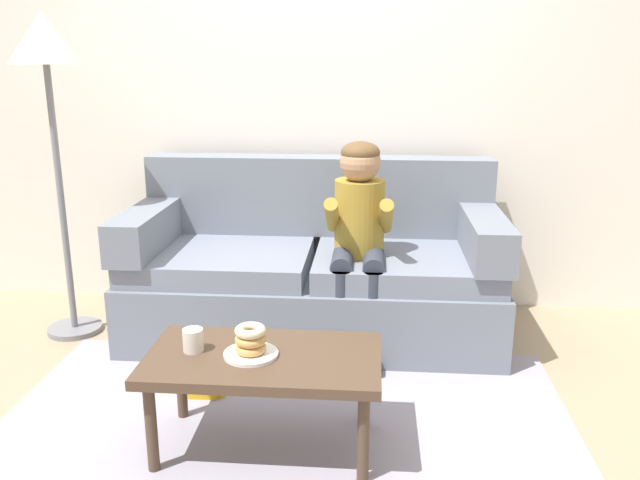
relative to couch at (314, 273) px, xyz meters
The scene contains 13 objects.
ground 0.92m from the couch, 92.08° to the right, with size 10.00×10.00×0.00m, color #9E896B.
wall_back 1.19m from the couch, 93.21° to the left, with size 8.00×0.10×2.80m, color silver.
area_rug 1.15m from the couch, 91.61° to the right, with size 2.44×1.68×0.01m, color #9993A3.
couch is the anchor object (origin of this frame).
coffee_table 1.19m from the couch, 94.27° to the right, with size 0.90×0.50×0.41m.
person_child 0.46m from the couch, 39.75° to the right, with size 0.34×0.58×1.10m.
plate 1.20m from the couch, 96.38° to the right, with size 0.21×0.21×0.01m, color white.
donut 1.21m from the couch, 96.38° to the right, with size 0.12×0.12×0.04m, color tan.
donut_second 1.21m from the couch, 96.38° to the right, with size 0.12×0.12×0.04m, color tan.
donut_third 1.21m from the couch, 96.38° to the right, with size 0.12×0.12×0.04m, color beige.
mug 1.23m from the couch, 107.31° to the right, with size 0.08×0.08×0.09m, color silver.
toy_controller 0.98m from the couch, 118.97° to the right, with size 0.23×0.09×0.05m.
floor_lamp 1.76m from the couch, behind, with size 0.37×0.37×1.74m.
Camera 1 is at (0.35, -2.59, 1.50)m, focal length 36.52 mm.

